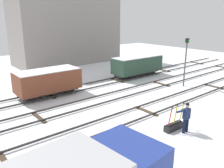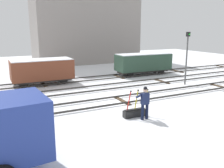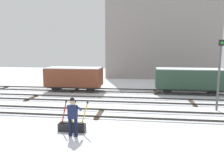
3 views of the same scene
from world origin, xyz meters
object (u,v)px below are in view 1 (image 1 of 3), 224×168
(rail_worker, at_px, (186,116))
(freight_car_near_switch, at_px, (48,81))
(freight_car_far_end, at_px, (137,65))
(switch_lever_frame, at_px, (174,126))
(signal_post, at_px, (186,58))

(rail_worker, xyz_separation_m, freight_car_near_switch, (-3.05, 10.28, 0.26))
(rail_worker, xyz_separation_m, freight_car_far_end, (6.75, 10.28, 0.27))
(freight_car_near_switch, xyz_separation_m, freight_car_far_end, (9.80, 0.00, 0.01))
(freight_car_near_switch, height_order, freight_car_far_end, freight_car_far_end)
(switch_lever_frame, bearing_deg, freight_car_far_end, 56.53)
(switch_lever_frame, height_order, freight_car_far_end, freight_car_far_end)
(switch_lever_frame, bearing_deg, rail_worker, -65.50)
(freight_car_near_switch, distance_m, freight_car_far_end, 9.80)
(freight_car_near_switch, relative_size, freight_car_far_end, 0.87)
(switch_lever_frame, xyz_separation_m, rail_worker, (0.23, -0.55, 0.71))
(switch_lever_frame, bearing_deg, signal_post, 33.00)
(freight_car_near_switch, bearing_deg, switch_lever_frame, -73.75)
(rail_worker, relative_size, signal_post, 0.40)
(rail_worker, relative_size, freight_car_near_switch, 0.35)
(rail_worker, height_order, freight_car_far_end, freight_car_far_end)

